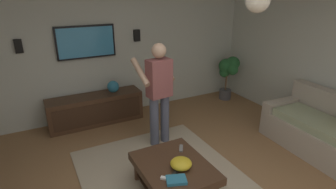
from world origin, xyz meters
TOP-DOWN VIEW (x-y plane):
  - wall_back_tv at (3.07, 0.00)m, footprint 0.10×6.22m
  - area_rug at (0.61, -0.03)m, footprint 2.56×2.02m
  - couch at (0.06, -2.50)m, footprint 1.94×0.96m
  - coffee_table at (0.41, -0.03)m, footprint 1.00×0.80m
  - media_console at (2.74, 0.35)m, footprint 0.45×1.70m
  - tv at (2.98, 0.35)m, footprint 0.05×1.03m
  - person_standing at (1.55, -0.38)m, footprint 0.58×0.58m
  - potted_plant_tall at (2.58, -2.62)m, footprint 0.46×0.43m
  - bowl at (0.32, -0.07)m, footprint 0.25×0.25m
  - remote_white at (0.20, 0.17)m, footprint 0.13×0.14m
  - remote_black at (0.25, 0.05)m, footprint 0.13×0.15m
  - remote_grey at (0.66, -0.27)m, footprint 0.15×0.12m
  - book at (0.13, 0.10)m, footprint 0.23×0.26m
  - vase_round at (2.74, -0.01)m, footprint 0.22×0.22m
  - wall_speaker_left at (2.99, -0.62)m, footprint 0.06×0.12m
  - wall_speaker_right at (2.99, 1.41)m, footprint 0.06×0.12m

SIDE VIEW (x-z plane):
  - area_rug at x=0.61m, z-range 0.00..0.01m
  - media_console at x=2.74m, z-range 0.00..0.55m
  - coffee_table at x=0.41m, z-range 0.10..0.50m
  - couch at x=0.06m, z-range -0.12..0.75m
  - remote_white at x=0.20m, z-range 0.40..0.42m
  - remote_black at x=0.25m, z-range 0.40..0.42m
  - remote_grey at x=0.66m, z-range 0.40..0.42m
  - book at x=0.13m, z-range 0.40..0.44m
  - bowl at x=0.32m, z-range 0.40..0.51m
  - vase_round at x=2.74m, z-range 0.55..0.77m
  - potted_plant_tall at x=2.58m, z-range 0.17..1.15m
  - person_standing at x=1.55m, z-range 0.11..1.75m
  - wall_back_tv at x=3.07m, z-range 0.00..2.69m
  - tv at x=2.98m, z-range 1.20..1.78m
  - wall_speaker_right at x=2.99m, z-range 1.39..1.61m
  - wall_speaker_left at x=2.99m, z-range 1.42..1.64m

